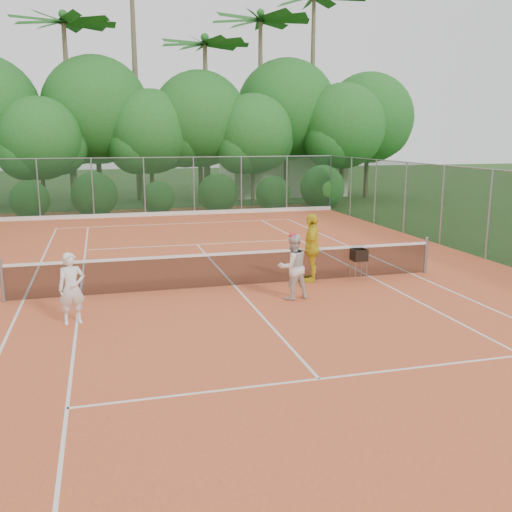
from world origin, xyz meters
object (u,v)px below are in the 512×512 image
Objects in this scene: player_white at (72,288)px; player_center_grp at (293,267)px; player_yellow at (312,248)px; ball_hopper at (359,255)px.

player_center_grp is at bearing -5.21° from player_white.
player_white is at bearing -173.99° from player_center_grp.
player_yellow reaches higher than player_center_grp.
player_yellow reaches higher than ball_hopper.
ball_hopper is (7.78, 1.92, -0.08)m from player_white.
ball_hopper is (2.47, 1.36, -0.12)m from player_center_grp.
ball_hopper is at bearing 28.82° from player_center_grp.
player_white is 0.93× the size of player_center_grp.
player_center_grp is 1.88× the size of ball_hopper.
player_yellow is 1.40m from ball_hopper.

